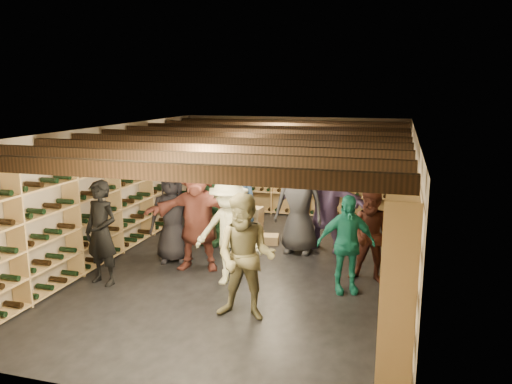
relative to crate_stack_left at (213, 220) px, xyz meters
The scene contains 21 objects.
ground 1.76m from the crate_stack_left, 49.52° to the right, with size 8.00×8.00×0.00m, color black.
walls 1.88m from the crate_stack_left, 49.52° to the right, with size 5.52×8.02×2.40m.
ceiling 2.61m from the crate_stack_left, 49.52° to the right, with size 5.50×8.00×0.01m, color beige.
ceiling_joists 2.51m from the crate_stack_left, 49.52° to the right, with size 5.40×7.12×0.18m.
wine_rack_left 2.06m from the crate_stack_left, 138.33° to the right, with size 0.32×7.50×2.15m.
wine_rack_right 3.96m from the crate_stack_left, 19.46° to the right, with size 0.32×7.50×2.15m.
wine_rack_back 2.84m from the crate_stack_left, 66.32° to the left, with size 4.70×0.30×2.15m.
crate_stack_left is the anchor object (origin of this frame).
crate_stack_right 0.78m from the crate_stack_left, 21.02° to the left, with size 0.53×0.38×0.68m.
crate_loose 1.18m from the crate_stack_left, ahead, with size 0.50×0.33×0.17m, color tan.
person_0 1.49m from the crate_stack_left, 98.65° to the right, with size 0.82×0.53×1.67m, color black.
person_1 2.86m from the crate_stack_left, 107.24° to the right, with size 0.61×0.40×1.68m, color black.
person_2 3.71m from the crate_stack_left, 62.03° to the right, with size 0.84×0.66×1.73m, color brown.
person_3 2.47m from the crate_stack_left, 62.68° to the right, with size 1.13×0.65×1.74m, color beige.
person_4 3.54m from the crate_stack_left, 33.92° to the right, with size 0.90×0.37×1.53m, color #17725F.
person_5 1.75m from the crate_stack_left, 77.78° to the right, with size 1.77×0.56×1.91m, color brown.
person_6 0.84m from the crate_stack_left, 18.89° to the right, with size 0.88×0.57×1.79m, color #1B2E49.
person_8 3.61m from the crate_stack_left, 23.90° to the right, with size 0.75×0.59×1.55m, color #4B221A.
person_10 0.54m from the crate_stack_left, 73.75° to the right, with size 1.00×0.42×1.71m, color #234B2C.
person_11 2.38m from the crate_stack_left, ahead, with size 1.71×0.54×1.84m, color slate.
person_12 1.95m from the crate_stack_left, ahead, with size 0.92×0.60×1.88m, color #303136.
Camera 1 is at (2.50, -8.01, 3.09)m, focal length 35.00 mm.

